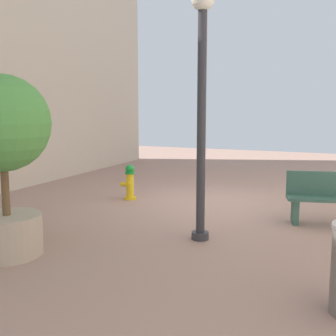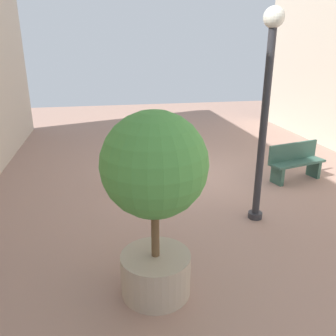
# 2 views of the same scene
# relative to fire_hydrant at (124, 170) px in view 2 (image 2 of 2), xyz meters

# --- Properties ---
(ground_plane) EXTENTS (23.40, 23.40, 0.00)m
(ground_plane) POSITION_rel_fire_hydrant_xyz_m (-1.88, -0.47, -0.40)
(ground_plane) COLOR #9E7A6B
(fire_hydrant) EXTENTS (0.37, 0.40, 0.81)m
(fire_hydrant) POSITION_rel_fire_hydrant_xyz_m (0.00, 0.00, 0.00)
(fire_hydrant) COLOR gold
(fire_hydrant) RESTS_ON ground_plane
(bench_near) EXTENTS (1.59, 0.79, 0.95)m
(bench_near) POSITION_rel_fire_hydrant_xyz_m (-4.34, 0.40, 0.08)
(bench_near) COLOR #33594C
(bench_near) RESTS_ON ground_plane
(planter_tree) EXTENTS (1.36, 1.36, 2.58)m
(planter_tree) POSITION_rel_fire_hydrant_xyz_m (-0.16, 3.98, 1.20)
(planter_tree) COLOR tan
(planter_tree) RESTS_ON ground_plane
(street_lamp) EXTENTS (0.36, 0.36, 3.91)m
(street_lamp) POSITION_rel_fire_hydrant_xyz_m (-2.47, 2.19, 2.02)
(street_lamp) COLOR #2D2D33
(street_lamp) RESTS_ON ground_plane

